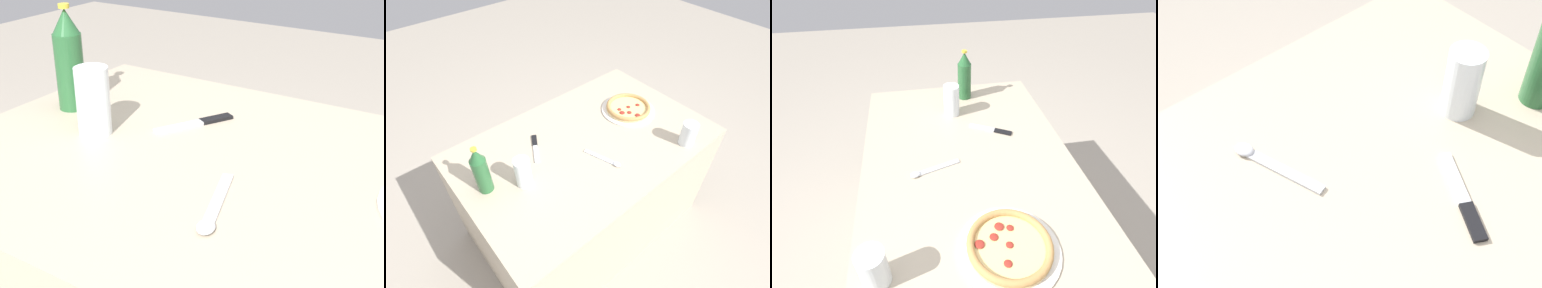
# 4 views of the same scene
# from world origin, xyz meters

# --- Properties ---
(ground_plane) EXTENTS (8.00, 8.00, 0.00)m
(ground_plane) POSITION_xyz_m (0.00, 0.00, 0.00)
(ground_plane) COLOR #A89E8E
(table) EXTENTS (1.30, 0.83, 0.71)m
(table) POSITION_xyz_m (0.00, 0.00, 0.36)
(table) COLOR #B7A88E
(table) RESTS_ON ground_plane
(pizza_pepperoni) EXTENTS (0.30, 0.30, 0.04)m
(pizza_pepperoni) POSITION_xyz_m (0.36, 0.04, 0.73)
(pizza_pepperoni) COLOR silver
(pizza_pepperoni) RESTS_ON table
(glass_lemonade) EXTENTS (0.08, 0.08, 0.12)m
(glass_lemonade) POSITION_xyz_m (0.39, -0.33, 0.77)
(glass_lemonade) COLOR white
(glass_lemonade) RESTS_ON table
(glass_iced_tea) EXTENTS (0.07, 0.07, 0.15)m
(glass_iced_tea) POSITION_xyz_m (-0.38, -0.02, 0.78)
(glass_iced_tea) COLOR white
(glass_iced_tea) RESTS_ON table
(beer_bottle) EXTENTS (0.07, 0.07, 0.25)m
(beer_bottle) POSITION_xyz_m (-0.53, 0.07, 0.83)
(beer_bottle) COLOR #286033
(beer_bottle) RESTS_ON table
(knife) EXTENTS (0.12, 0.18, 0.01)m
(knife) POSITION_xyz_m (-0.22, 0.14, 0.71)
(knife) COLOR black
(knife) RESTS_ON table
(spoon) EXTENTS (0.08, 0.20, 0.01)m
(spoon) POSITION_xyz_m (-0.00, -0.16, 0.72)
(spoon) COLOR silver
(spoon) RESTS_ON table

